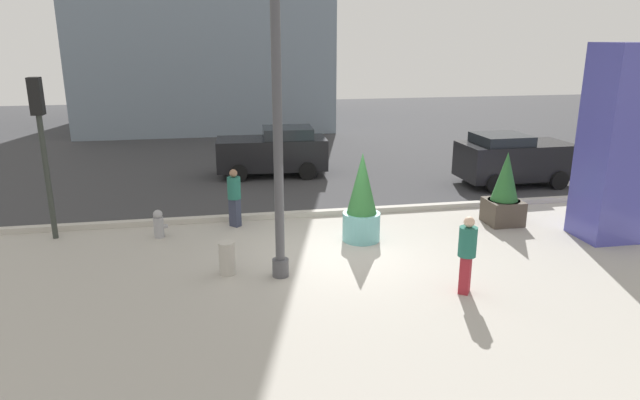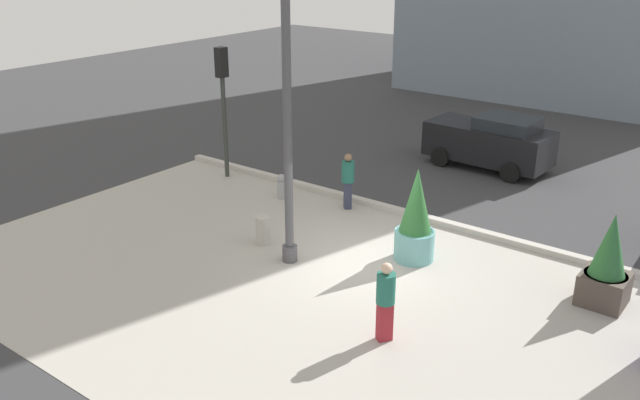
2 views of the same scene
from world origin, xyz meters
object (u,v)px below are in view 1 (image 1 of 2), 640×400
at_px(concrete_bollard, 227,258).
at_px(car_far_lane, 274,151).
at_px(pedestrian_on_sidewalk, 467,251).
at_px(art_pillar_blue, 615,145).
at_px(potted_plant_curbside, 362,202).
at_px(traffic_light_far_side, 41,132).
at_px(lamp_post, 277,117).
at_px(fire_hydrant, 159,224).
at_px(potted_plant_near_left, 505,193).
at_px(pedestrian_by_curb, 234,195).
at_px(car_intersection, 513,159).

bearing_deg(concrete_bollard, car_far_lane, 77.59).
bearing_deg(concrete_bollard, pedestrian_on_sidewalk, -21.21).
height_order(art_pillar_blue, potted_plant_curbside, art_pillar_blue).
bearing_deg(car_far_lane, potted_plant_curbside, -79.05).
height_order(potted_plant_curbside, concrete_bollard, potted_plant_curbside).
xyz_separation_m(traffic_light_far_side, pedestrian_on_sidewalk, (9.04, -4.97, -1.88)).
relative_size(lamp_post, potted_plant_curbside, 3.11).
bearing_deg(traffic_light_far_side, fire_hydrant, -9.22).
xyz_separation_m(potted_plant_near_left, pedestrian_by_curb, (-7.33, 1.15, -0.01)).
bearing_deg(concrete_bollard, traffic_light_far_side, 144.02).
bearing_deg(potted_plant_near_left, car_intersection, 58.34).
xyz_separation_m(potted_plant_near_left, car_intersection, (2.45, 3.97, 0.02)).
xyz_separation_m(car_far_lane, pedestrian_by_curb, (-1.68, -5.76, -0.02)).
bearing_deg(car_far_lane, art_pillar_blue, -47.68).
bearing_deg(pedestrian_by_curb, fire_hydrant, -164.81).
bearing_deg(concrete_bollard, potted_plant_near_left, 15.41).
xyz_separation_m(art_pillar_blue, car_far_lane, (-7.67, 8.42, -1.54)).
distance_m(potted_plant_near_left, car_intersection, 4.66).
relative_size(traffic_light_far_side, pedestrian_on_sidewalk, 2.51).
bearing_deg(pedestrian_on_sidewalk, potted_plant_near_left, 53.40).
height_order(car_far_lane, pedestrian_by_curb, car_far_lane).
xyz_separation_m(traffic_light_far_side, car_intersection, (14.41, 2.93, -1.86)).
bearing_deg(lamp_post, concrete_bollard, 164.01).
bearing_deg(traffic_light_far_side, car_intersection, 11.49).
bearing_deg(art_pillar_blue, fire_hydrant, 169.39).
bearing_deg(art_pillar_blue, pedestrian_on_sidewalk, -153.87).
relative_size(traffic_light_far_side, car_intersection, 1.06).
distance_m(lamp_post, pedestrian_by_curb, 4.49).
height_order(lamp_post, potted_plant_curbside, lamp_post).
distance_m(lamp_post, concrete_bollard, 3.32).
xyz_separation_m(art_pillar_blue, fire_hydrant, (-11.33, 2.12, -2.08)).
bearing_deg(pedestrian_by_curb, art_pillar_blue, -15.88).
xyz_separation_m(lamp_post, concrete_bollard, (-1.13, 0.32, -3.10)).
distance_m(lamp_post, car_intersection, 11.29).
relative_size(lamp_post, traffic_light_far_side, 1.74).
height_order(potted_plant_curbside, traffic_light_far_side, traffic_light_far_side).
height_order(art_pillar_blue, car_far_lane, art_pillar_blue).
height_order(potted_plant_near_left, pedestrian_on_sidewalk, potted_plant_near_left).
height_order(lamp_post, fire_hydrant, lamp_post).
relative_size(car_far_lane, pedestrian_on_sidewalk, 2.52).
xyz_separation_m(potted_plant_curbside, fire_hydrant, (-5.11, 1.17, -0.65)).
relative_size(fire_hydrant, traffic_light_far_side, 0.18).
bearing_deg(potted_plant_curbside, fire_hydrant, 167.10).
bearing_deg(art_pillar_blue, car_far_lane, 132.32).
bearing_deg(lamp_post, potted_plant_near_left, 20.47).
bearing_deg(potted_plant_near_left, pedestrian_on_sidewalk, -126.60).
relative_size(fire_hydrant, pedestrian_on_sidewalk, 0.46).
relative_size(art_pillar_blue, fire_hydrant, 6.54).
height_order(potted_plant_near_left, pedestrian_by_curb, potted_plant_near_left).
distance_m(art_pillar_blue, fire_hydrant, 11.71).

